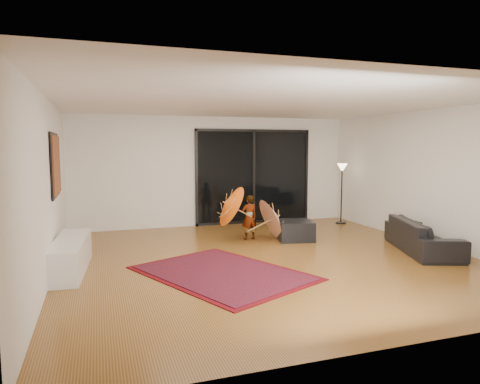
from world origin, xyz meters
name	(u,v)px	position (x,y,z in m)	size (l,w,h in m)	color
floor	(268,259)	(0.00, 0.00, 0.00)	(7.00, 7.00, 0.00)	#916027
ceiling	(269,103)	(0.00, 0.00, 2.70)	(7.00, 7.00, 0.00)	white
wall_back	(216,171)	(0.00, 3.50, 1.35)	(7.00, 7.00, 0.00)	silver
wall_front	(409,210)	(0.00, -3.50, 1.35)	(7.00, 7.00, 0.00)	silver
wall_left	(48,188)	(-3.50, 0.00, 1.35)	(7.00, 7.00, 0.00)	silver
wall_right	(432,178)	(3.50, 0.00, 1.35)	(7.00, 7.00, 0.00)	silver
sliding_door	(254,176)	(1.00, 3.47, 1.20)	(3.06, 0.07, 2.40)	black
painting	(56,165)	(-3.46, 1.00, 1.65)	(0.04, 1.28, 1.08)	black
media_console	(70,255)	(-3.25, 0.28, 0.26)	(0.46, 1.84, 0.51)	white
speaker	(69,269)	(-3.25, -0.20, 0.16)	(0.29, 0.29, 0.33)	#424244
persian_rug	(223,273)	(-1.01, -0.61, 0.01)	(2.81, 3.18, 0.02)	#53070C
sofa	(422,236)	(2.95, -0.42, 0.30)	(2.03, 0.79, 0.59)	black
ottoman	(295,230)	(1.11, 1.24, 0.20)	(0.71, 0.71, 0.41)	black
floor_lamp	(342,176)	(3.10, 2.66, 1.21)	(0.26, 0.26, 1.54)	black
child	(249,218)	(0.20, 1.57, 0.47)	(0.35, 0.23, 0.95)	#999999
parasol_orange	(225,207)	(-0.35, 1.52, 0.73)	(0.59, 0.90, 0.90)	#DF560B
parasol_white	(278,216)	(0.80, 1.42, 0.50)	(0.53, 0.92, 0.95)	silver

